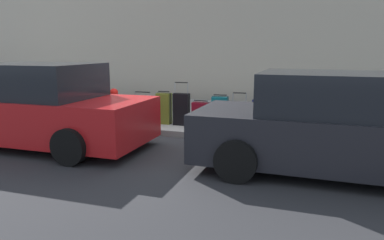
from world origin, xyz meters
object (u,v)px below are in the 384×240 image
object	(u,v)px
bollard_post	(95,104)
suitcase_navy_3	(261,115)
suitcase_maroon_6	(201,114)
suitcase_red_9	(143,112)
suitcase_silver_4	(239,116)
suitcase_red_2	(283,119)
fire_hydrant	(114,104)
suitcase_olive_1	(306,121)
suitcase_olive_8	(164,108)
parked_car_red_1	(37,108)
suitcase_black_0	(333,122)
suitcase_black_7	(181,109)
parked_car_charcoal_0	(333,127)
suitcase_teal_5	(220,113)

from	to	relation	value
bollard_post	suitcase_navy_3	bearing A→B (deg)	-176.95
suitcase_maroon_6	suitcase_red_9	size ratio (longest dim) A/B	0.80
suitcase_silver_4	suitcase_red_9	xyz separation A→B (m)	(2.35, -0.01, -0.04)
suitcase_navy_3	suitcase_red_2	bearing A→B (deg)	173.59
suitcase_navy_3	fire_hydrant	world-z (taller)	fire_hydrant
suitcase_olive_1	suitcase_olive_8	bearing A→B (deg)	-1.38
fire_hydrant	parked_car_red_1	size ratio (longest dim) A/B	0.18
suitcase_black_0	suitcase_black_7	distance (m)	3.37
suitcase_navy_3	parked_car_red_1	distance (m)	4.73
suitcase_red_2	bollard_post	distance (m)	4.58
suitcase_black_7	suitcase_olive_8	world-z (taller)	suitcase_black_7
suitcase_maroon_6	suitcase_black_7	world-z (taller)	suitcase_black_7
suitcase_red_2	fire_hydrant	distance (m)	4.12
suitcase_olive_8	parked_car_charcoal_0	distance (m)	4.29
suitcase_black_0	suitcase_olive_8	distance (m)	3.83
suitcase_olive_8	suitcase_red_9	xyz separation A→B (m)	(0.49, 0.14, -0.09)
suitcase_navy_3	fire_hydrant	distance (m)	3.65
suitcase_silver_4	parked_car_charcoal_0	xyz separation A→B (m)	(-1.84, 2.00, 0.28)
suitcase_silver_4	parked_car_red_1	world-z (taller)	parked_car_red_1
suitcase_olive_1	suitcase_black_7	bearing A→B (deg)	-1.06
suitcase_red_2	bollard_post	world-z (taller)	bollard_post
fire_hydrant	parked_car_red_1	xyz separation A→B (m)	(0.56, 2.08, 0.20)
suitcase_navy_3	suitcase_maroon_6	size ratio (longest dim) A/B	1.18
parked_car_red_1	suitcase_silver_4	bearing A→B (deg)	-151.81
suitcase_silver_4	suitcase_navy_3	bearing A→B (deg)	-162.63
suitcase_black_0	suitcase_olive_1	xyz separation A→B (m)	(0.53, 0.05, -0.01)
suitcase_red_2	suitcase_teal_5	distance (m)	1.40
suitcase_navy_3	fire_hydrant	size ratio (longest dim) A/B	0.89
suitcase_silver_4	bollard_post	size ratio (longest dim) A/B	1.02
suitcase_navy_3	parked_car_red_1	xyz separation A→B (m)	(4.21, 2.15, 0.29)
parked_car_charcoal_0	parked_car_red_1	world-z (taller)	parked_car_red_1
suitcase_olive_8	fire_hydrant	distance (m)	1.32
suitcase_maroon_6	fire_hydrant	size ratio (longest dim) A/B	0.76
suitcase_olive_1	parked_car_red_1	distance (m)	5.58
suitcase_teal_5	suitcase_black_7	xyz separation A→B (m)	(0.95, -0.07, 0.02)
suitcase_teal_5	bollard_post	size ratio (longest dim) A/B	0.94
suitcase_navy_3	suitcase_teal_5	world-z (taller)	suitcase_teal_5
suitcase_black_0	suitcase_teal_5	bearing A→B (deg)	1.47
suitcase_olive_1	bollard_post	bearing A→B (deg)	1.58
suitcase_black_0	bollard_post	size ratio (longest dim) A/B	0.76
suitcase_olive_1	suitcase_black_7	world-z (taller)	suitcase_black_7
suitcase_red_2	parked_car_charcoal_0	distance (m)	2.30
bollard_post	parked_car_red_1	xyz separation A→B (m)	(0.10, 1.93, 0.21)
suitcase_maroon_6	suitcase_olive_8	xyz separation A→B (m)	(0.94, -0.04, 0.09)
suitcase_black_0	suitcase_navy_3	bearing A→B (deg)	-1.28
suitcase_red_2	parked_car_red_1	size ratio (longest dim) A/B	0.14
suitcase_black_7	suitcase_olive_8	size ratio (longest dim) A/B	1.29
suitcase_olive_1	suitcase_black_7	distance (m)	2.84
suitcase_navy_3	suitcase_black_7	size ratio (longest dim) A/B	0.71
suitcase_black_0	fire_hydrant	distance (m)	5.14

